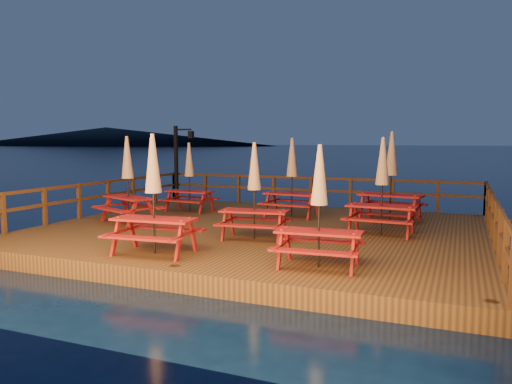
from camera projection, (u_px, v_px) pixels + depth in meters
ground at (262, 242)px, 13.98m from camera, size 500.00×500.00×0.00m
deck at (262, 235)px, 13.96m from camera, size 12.00×10.00×0.40m
deck_piles at (262, 252)px, 14.02m from camera, size 11.44×9.44×1.40m
railing at (283, 194)px, 15.50m from camera, size 11.80×9.75×1.10m
lamp_post at (179, 156)px, 19.99m from camera, size 0.85×0.18×3.00m
headland_left at (106, 136)px, 248.94m from camera, size 180.00×84.00×9.00m
picnic_table_0 at (254, 189)px, 12.23m from camera, size 1.83×1.58×2.38m
picnic_table_1 at (292, 176)px, 15.83m from camera, size 1.85×1.56×2.50m
picnic_table_2 at (382, 184)px, 12.83m from camera, size 1.82×1.53×2.52m
picnic_table_3 at (189, 176)px, 17.01m from camera, size 1.72×1.45×2.35m
picnic_table_4 at (319, 204)px, 9.50m from camera, size 1.74×1.47×2.36m
picnic_table_5 at (153, 192)px, 10.63m from camera, size 1.92×1.62×2.57m
picnic_table_6 at (391, 175)px, 14.97m from camera, size 2.09×1.80×2.69m
picnic_table_7 at (128, 178)px, 14.71m from camera, size 2.21×2.04×2.55m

